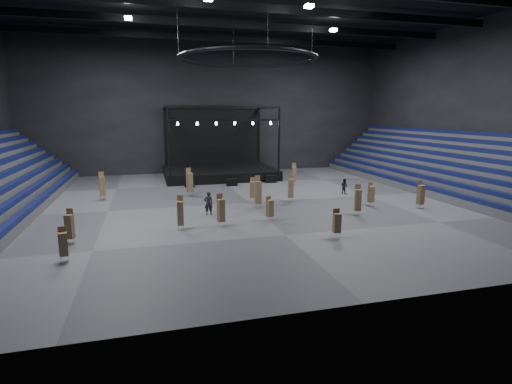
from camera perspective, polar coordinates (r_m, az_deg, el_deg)
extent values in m
plane|color=#555558|center=(37.56, -1.07, -1.53)|extent=(50.00, 50.00, 0.00)
cube|color=black|center=(57.23, -6.35, 11.87)|extent=(50.00, 0.20, 18.00)
cube|color=black|center=(17.06, 16.76, 13.10)|extent=(50.00, 0.20, 18.00)
cube|color=black|center=(49.12, 29.03, 10.67)|extent=(0.20, 42.00, 18.00)
cube|color=#0C1237|center=(37.44, -29.08, -1.53)|extent=(0.59, 40.00, 0.40)
cube|color=#0C1237|center=(37.53, -30.52, -0.47)|extent=(0.59, 40.00, 0.40)
cube|color=#0C1237|center=(37.66, -31.95, 0.58)|extent=(0.59, 40.00, 0.40)
cube|color=#505053|center=(47.37, 24.91, 0.55)|extent=(7.20, 40.00, 0.75)
cube|color=#0C1237|center=(45.24, 21.78, 1.08)|extent=(0.59, 40.00, 0.40)
cube|color=#505053|center=(47.60, 25.36, 1.02)|extent=(6.30, 40.00, 1.50)
cube|color=#0C1237|center=(45.67, 22.75, 2.05)|extent=(0.59, 40.00, 0.40)
cube|color=#505053|center=(47.83, 25.81, 1.48)|extent=(5.40, 40.00, 2.25)
cube|color=#0C1237|center=(46.12, 23.70, 3.00)|extent=(0.59, 40.00, 0.40)
cube|color=#505053|center=(48.07, 26.26, 1.94)|extent=(4.50, 40.00, 3.00)
cube|color=#0C1237|center=(46.60, 24.64, 3.93)|extent=(0.59, 40.00, 0.40)
cube|color=#505053|center=(48.32, 26.70, 2.39)|extent=(3.60, 40.00, 3.75)
cube|color=#0C1237|center=(47.11, 25.56, 4.84)|extent=(0.59, 40.00, 0.40)
cube|color=#505053|center=(48.57, 27.13, 2.84)|extent=(2.70, 40.00, 4.50)
cube|color=#0C1237|center=(47.63, 26.47, 5.73)|extent=(0.59, 40.00, 0.40)
cube|color=#505053|center=(48.83, 27.56, 3.29)|extent=(1.80, 40.00, 5.25)
cube|color=#0C1237|center=(48.18, 27.35, 6.60)|extent=(0.59, 40.00, 0.40)
cube|color=#505053|center=(49.09, 27.99, 3.73)|extent=(0.90, 40.00, 6.00)
cube|color=#0C1237|center=(48.76, 28.22, 7.45)|extent=(0.59, 40.00, 0.40)
cube|color=black|center=(52.37, -5.22, 2.74)|extent=(14.00, 10.00, 1.20)
cube|color=black|center=(56.62, -6.16, 8.04)|extent=(13.30, 0.30, 8.00)
cylinder|color=black|center=(46.60, -12.39, 7.04)|extent=(0.24, 0.24, 7.80)
cylinder|color=black|center=(55.77, -12.89, 7.67)|extent=(0.24, 0.24, 7.80)
cylinder|color=black|center=(49.06, 3.32, 7.48)|extent=(0.24, 0.24, 7.80)
cylinder|color=black|center=(57.84, 0.41, 8.07)|extent=(0.24, 0.24, 7.80)
cube|color=black|center=(47.28, -4.41, 12.05)|extent=(13.40, 0.25, 0.25)
cube|color=black|center=(56.34, -6.21, 11.89)|extent=(13.40, 0.25, 0.25)
cube|color=black|center=(47.29, -4.38, 10.24)|extent=(13.40, 0.20, 0.20)
cylinder|color=white|center=(46.57, -11.13, 9.55)|extent=(0.24, 0.24, 0.35)
cylinder|color=white|center=(46.78, -8.40, 9.65)|extent=(0.24, 0.24, 0.35)
cylinder|color=white|center=(47.10, -5.71, 9.72)|extent=(0.24, 0.24, 0.35)
cylinder|color=white|center=(47.51, -3.05, 9.77)|extent=(0.24, 0.24, 0.35)
cylinder|color=white|center=(48.02, -0.45, 9.80)|extent=(0.24, 0.24, 0.35)
cylinder|color=white|center=(48.63, 2.10, 9.82)|extent=(0.24, 0.24, 0.35)
torus|color=black|center=(36.93, -1.15, 18.54)|extent=(12.30, 12.30, 0.30)
cylinder|color=black|center=(39.20, 8.03, 21.72)|extent=(0.04, 0.04, 5.00)
cylinder|color=black|center=(43.08, -3.24, 20.84)|extent=(0.04, 0.04, 5.00)
cylinder|color=black|center=(36.37, -11.14, 22.45)|extent=(0.04, 0.04, 5.00)
cylinder|color=black|center=(31.67, 1.72, 24.37)|extent=(0.04, 0.04, 5.00)
cube|color=black|center=(37.69, -1.18, 24.89)|extent=(49.00, 0.35, 0.70)
cube|color=black|center=(44.35, -3.56, 22.79)|extent=(49.00, 0.35, 0.70)
cube|color=black|center=(52.08, -5.46, 21.03)|extent=(49.00, 0.35, 0.70)
cube|color=white|center=(40.41, -17.80, 22.58)|extent=(0.60, 0.60, 0.25)
cube|color=white|center=(44.60, 11.00, 21.77)|extent=(0.60, 0.60, 0.25)
cube|color=white|center=(35.06, 7.59, 24.83)|extent=(0.60, 0.60, 0.25)
cube|color=black|center=(45.91, -9.48, 1.11)|extent=(1.15, 0.82, 0.69)
cube|color=black|center=(46.23, -3.46, 1.39)|extent=(1.24, 0.63, 0.82)
cube|color=black|center=(48.33, 2.11, 1.87)|extent=(1.40, 0.82, 0.89)
cylinder|color=silver|center=(37.80, 4.79, -1.16)|extent=(0.03, 0.03, 0.42)
cylinder|color=silver|center=(38.17, 4.59, -1.04)|extent=(0.03, 0.03, 0.42)
cylinder|color=silver|center=(37.93, 5.36, -1.13)|extent=(0.03, 0.03, 0.42)
cylinder|color=silver|center=(38.30, 5.15, -1.01)|extent=(0.03, 0.03, 0.42)
cube|color=#A18059|center=(37.83, 5.00, 0.56)|extent=(0.64, 0.64, 1.81)
cube|color=#A18059|center=(37.89, 5.01, 1.89)|extent=(0.48, 0.21, 0.99)
cylinder|color=silver|center=(28.41, -25.34, -6.48)|extent=(0.03, 0.03, 0.37)
cylinder|color=silver|center=(28.74, -25.22, -6.27)|extent=(0.03, 0.03, 0.37)
cylinder|color=silver|center=(28.34, -24.63, -6.46)|extent=(0.03, 0.03, 0.37)
cylinder|color=silver|center=(28.68, -24.51, -6.25)|extent=(0.03, 0.03, 0.37)
cube|color=#A18059|center=(28.28, -25.08, -4.49)|extent=(0.56, 0.56, 1.56)
cube|color=#A18059|center=(28.27, -25.04, -2.96)|extent=(0.43, 0.18, 0.86)
cylinder|color=silver|center=(37.76, 22.30, -2.01)|extent=(0.03, 0.03, 0.41)
cylinder|color=silver|center=(38.05, 21.95, -1.88)|extent=(0.03, 0.03, 0.41)
cylinder|color=silver|center=(37.99, 22.76, -1.96)|extent=(0.03, 0.03, 0.41)
cylinder|color=silver|center=(38.29, 22.41, -1.84)|extent=(0.03, 0.03, 0.41)
cube|color=#A18059|center=(37.81, 22.47, -0.37)|extent=(0.55, 0.55, 1.70)
cube|color=#A18059|center=(37.81, 22.35, 0.88)|extent=(0.47, 0.13, 0.94)
cylinder|color=silver|center=(40.78, -9.67, -0.35)|extent=(0.03, 0.03, 0.44)
cylinder|color=silver|center=(41.20, -9.73, -0.24)|extent=(0.03, 0.03, 0.44)
cylinder|color=silver|center=(40.82, -9.08, -0.32)|extent=(0.03, 0.03, 0.44)
cylinder|color=silver|center=(41.24, -9.15, -0.21)|extent=(0.03, 0.03, 0.44)
cube|color=#A18059|center=(40.79, -9.46, 1.37)|extent=(0.67, 0.67, 1.95)
cube|color=#A18059|center=(40.85, -9.63, 2.69)|extent=(0.51, 0.22, 1.07)
cylinder|color=silver|center=(37.35, 15.95, -1.74)|extent=(0.03, 0.03, 0.39)
cylinder|color=silver|center=(37.66, 15.66, -1.62)|extent=(0.03, 0.03, 0.39)
cylinder|color=silver|center=(37.54, 16.44, -1.70)|extent=(0.03, 0.03, 0.39)
cylinder|color=silver|center=(37.85, 16.15, -1.58)|extent=(0.03, 0.03, 0.39)
cube|color=#A18059|center=(37.41, 16.13, -0.29)|extent=(0.48, 0.48, 1.44)
cube|color=#A18059|center=(37.46, 16.03, 0.77)|extent=(0.45, 0.07, 0.79)
cylinder|color=silver|center=(37.84, -0.71, -1.14)|extent=(0.03, 0.03, 0.39)
cylinder|color=silver|center=(38.19, -0.85, -1.02)|extent=(0.03, 0.03, 0.39)
cylinder|color=silver|center=(37.94, -0.18, -1.11)|extent=(0.03, 0.03, 0.39)
cylinder|color=silver|center=(38.28, -0.32, -0.99)|extent=(0.03, 0.03, 0.39)
cube|color=#A18059|center=(37.87, -0.52, 0.35)|extent=(0.58, 0.58, 1.52)
cube|color=#A18059|center=(37.93, -0.50, 1.46)|extent=(0.44, 0.19, 0.84)
cylinder|color=silver|center=(31.08, 1.76, -3.90)|extent=(0.03, 0.03, 0.38)
cylinder|color=silver|center=(31.41, 1.57, -3.74)|extent=(0.03, 0.03, 0.38)
cylinder|color=silver|center=(31.18, 2.39, -3.86)|extent=(0.03, 0.03, 0.38)
cylinder|color=silver|center=(31.51, 2.19, -3.69)|extent=(0.03, 0.03, 0.38)
cube|color=#A18059|center=(31.09, 1.99, -2.32)|extent=(0.58, 0.58, 1.28)
cube|color=#A18059|center=(31.10, 1.78, -1.19)|extent=(0.43, 0.20, 0.71)
cylinder|color=silver|center=(35.10, 0.07, -2.09)|extent=(0.03, 0.03, 0.42)
cylinder|color=silver|center=(35.48, -0.10, -1.95)|extent=(0.03, 0.03, 0.42)
cylinder|color=silver|center=(35.21, 0.70, -2.05)|extent=(0.03, 0.03, 0.42)
cylinder|color=silver|center=(35.58, 0.52, -1.91)|extent=(0.03, 0.03, 0.42)
cube|color=#A18059|center=(35.09, 0.30, -0.08)|extent=(0.53, 0.53, 1.99)
cube|color=#A18059|center=(35.11, 0.20, 1.49)|extent=(0.49, 0.09, 1.09)
cylinder|color=silver|center=(25.23, -26.16, -8.72)|extent=(0.03, 0.03, 0.38)
cylinder|color=silver|center=(25.57, -26.01, -8.45)|extent=(0.03, 0.03, 0.38)
cylinder|color=silver|center=(25.16, -25.34, -8.70)|extent=(0.03, 0.03, 0.38)
cylinder|color=silver|center=(25.50, -25.20, -8.43)|extent=(0.03, 0.03, 0.38)
cube|color=#A18059|center=(25.10, -25.84, -6.71)|extent=(0.53, 0.53, 1.34)
cube|color=#A18059|center=(25.12, -25.96, -5.23)|extent=(0.44, 0.13, 0.74)
cylinder|color=silver|center=(27.40, 11.23, -6.20)|extent=(0.03, 0.03, 0.40)
cylinder|color=silver|center=(27.72, 10.89, -5.98)|extent=(0.03, 0.03, 0.40)
cylinder|color=silver|center=(27.56, 11.94, -6.12)|extent=(0.03, 0.03, 0.40)
cylinder|color=silver|center=(27.88, 11.59, -5.90)|extent=(0.03, 0.03, 0.40)
cube|color=#A18059|center=(27.40, 11.48, -4.35)|extent=(0.53, 0.53, 1.30)
cube|color=#A18059|center=(27.43, 11.39, -3.04)|extent=(0.46, 0.12, 0.72)
cylinder|color=silver|center=(29.23, -10.99, -5.11)|extent=(0.03, 0.03, 0.37)
cylinder|color=silver|center=(29.56, -11.04, -4.92)|extent=(0.03, 0.03, 0.37)
cylinder|color=silver|center=(29.25, -10.30, -5.07)|extent=(0.03, 0.03, 0.37)
cylinder|color=silver|center=(29.59, -10.36, -4.88)|extent=(0.03, 0.03, 0.37)
cube|color=#A18059|center=(29.13, -10.75, -3.01)|extent=(0.49, 0.49, 1.74)
cube|color=#A18059|center=(29.13, -10.79, -1.36)|extent=(0.43, 0.11, 0.96)
cylinder|color=silver|center=(46.54, 5.28, 1.18)|extent=(0.03, 0.03, 0.42)
cylinder|color=silver|center=(46.91, 5.12, 1.26)|extent=(0.03, 0.03, 0.42)
cylinder|color=silver|center=(46.68, 5.74, 1.20)|extent=(0.03, 0.03, 0.42)
cylinder|color=silver|center=(47.04, 5.57, 1.28)|extent=(0.03, 0.03, 0.42)
cube|color=#A18059|center=(46.62, 5.45, 2.53)|extent=(0.61, 0.61, 1.74)
cube|color=#A18059|center=(46.70, 5.44, 3.56)|extent=(0.48, 0.18, 0.96)
cylinder|color=silver|center=(33.79, 14.16, -3.00)|extent=(0.03, 0.03, 0.39)
cylinder|color=silver|center=(34.10, 13.86, -2.85)|extent=(0.03, 0.03, 0.39)
cylinder|color=silver|center=(33.97, 14.70, -2.95)|extent=(0.03, 0.03, 0.39)
cylinder|color=silver|center=(34.28, 14.40, -2.81)|extent=(0.03, 0.03, 0.39)
cube|color=#A18059|center=(33.80, 14.37, -1.14)|extent=(0.56, 0.56, 1.75)
cube|color=#A18059|center=(33.82, 14.35, 0.30)|extent=(0.45, 0.16, 0.96)
cylinder|color=silver|center=(41.36, -21.32, -0.82)|extent=(0.03, 0.03, 0.43)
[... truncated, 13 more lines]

